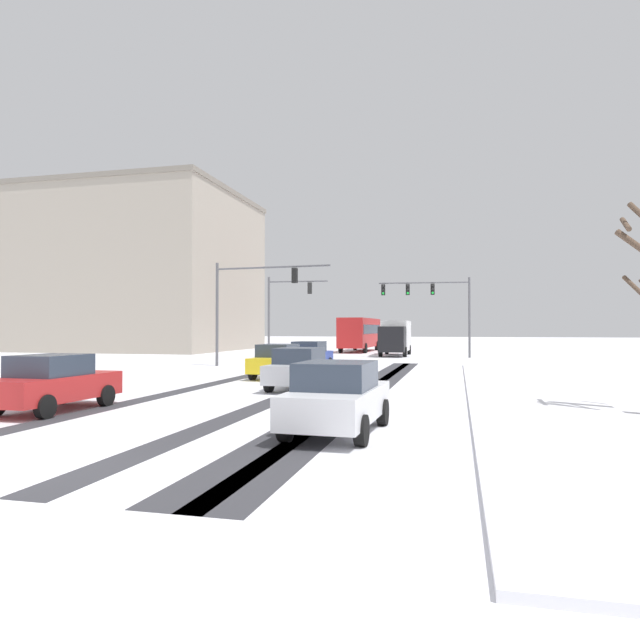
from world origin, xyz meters
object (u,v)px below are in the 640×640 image
traffic_signal_near_left (248,294)px  office_building_far_left_block (143,273)px  car_white_fifth (337,397)px  car_yellow_cab_second (279,361)px  car_red_fourth (53,383)px  traffic_signal_far_right (432,298)px  bus_oncoming (360,332)px  car_blue_lead (310,355)px  traffic_signal_far_left (284,304)px  car_silver_third (300,368)px  box_truck_delivery (395,337)px

traffic_signal_near_left → office_building_far_left_block: bearing=132.7°
traffic_signal_near_left → car_white_fifth: 22.88m
car_yellow_cab_second → car_red_fourth: (-2.98, -11.70, 0.00)m
traffic_signal_far_right → bus_oncoming: 13.20m
car_blue_lead → car_yellow_cab_second: bearing=-90.0°
traffic_signal_far_right → car_red_fourth: size_ratio=1.78×
traffic_signal_near_left → car_blue_lead: traffic_signal_near_left is taller
traffic_signal_far_left → car_silver_third: bearing=-71.1°
traffic_signal_far_right → car_silver_third: traffic_signal_far_right is taller
car_red_fourth → car_yellow_cab_second: bearing=75.7°
traffic_signal_near_left → bus_oncoming: size_ratio=0.68×
box_truck_delivery → bus_oncoming: bearing=119.5°
box_truck_delivery → traffic_signal_far_left: bearing=-143.0°
traffic_signal_far_left → car_yellow_cab_second: traffic_signal_far_left is taller
traffic_signal_near_left → car_blue_lead: size_ratio=1.81×
car_blue_lead → traffic_signal_far_left: bearing=114.0°
car_white_fifth → box_truck_delivery: box_truck_delivery is taller
traffic_signal_far_right → car_red_fourth: traffic_signal_far_right is taller
bus_oncoming → box_truck_delivery: (4.45, -7.85, -0.36)m
car_blue_lead → office_building_far_left_block: (-25.80, 24.67, 7.74)m
car_red_fourth → office_building_far_left_block: (-22.82, 42.16, 7.74)m
car_yellow_cab_second → car_white_fifth: bearing=-66.7°
car_silver_third → car_red_fourth: same height
car_red_fourth → office_building_far_left_block: bearing=118.4°
car_blue_lead → car_red_fourth: 17.74m
traffic_signal_far_right → bus_oncoming: bearing=126.7°
car_silver_third → car_white_fifth: 9.13m
car_yellow_cab_second → car_red_fourth: same height
car_blue_lead → car_silver_third: 10.61m
car_yellow_cab_second → car_white_fifth: 14.24m
traffic_signal_far_right → car_white_fifth: traffic_signal_far_right is taller
car_silver_third → office_building_far_left_block: bearing=128.8°
traffic_signal_far_left → box_truck_delivery: size_ratio=0.88×
car_red_fourth → car_white_fifth: same height
traffic_signal_far_right → car_yellow_cab_second: 22.37m
traffic_signal_near_left → office_building_far_left_block: (-21.49, 23.27, 4.04)m
traffic_signal_near_left → car_silver_third: traffic_signal_near_left is taller
traffic_signal_far_left → box_truck_delivery: (8.18, 6.16, -2.72)m
car_white_fifth → bus_oncoming: (-7.08, 44.51, 1.18)m
traffic_signal_far_right → box_truck_delivery: (-3.26, 2.49, -3.20)m
traffic_signal_far_left → office_building_far_left_block: office_building_far_left_block is taller
car_white_fifth → car_silver_third: bearing=111.1°
bus_oncoming → car_blue_lead: bearing=-86.8°
car_blue_lead → office_building_far_left_block: office_building_far_left_block is taller
traffic_signal_far_right → box_truck_delivery: traffic_signal_far_right is taller
box_truck_delivery → car_yellow_cab_second: bearing=-97.3°
traffic_signal_far_left → car_silver_third: 23.50m
traffic_signal_far_left → box_truck_delivery: bearing=37.0°
traffic_signal_far_right → office_building_far_left_block: (-32.06, 9.37, 3.72)m
car_silver_third → bus_oncoming: bearing=96.0°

